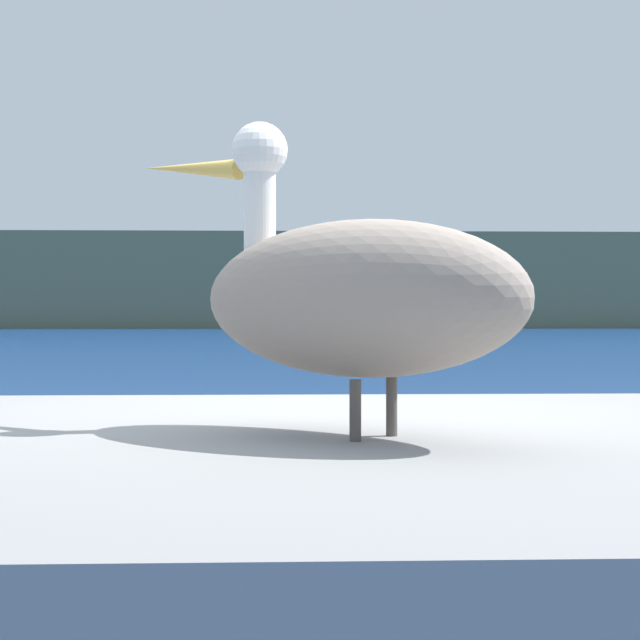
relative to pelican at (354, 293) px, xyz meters
name	(u,v)px	position (x,y,z in m)	size (l,w,h in m)	color
hillside_backdrop	(279,282)	(0.02, 62.53, 1.41)	(140.00, 11.87, 5.26)	#5B664C
pier_dock	(358,597)	(0.01, -0.01, -0.80)	(3.54, 2.81, 0.84)	gray
pelican	(354,293)	(0.00, 0.00, 0.00)	(1.16, 1.09, 0.86)	gray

